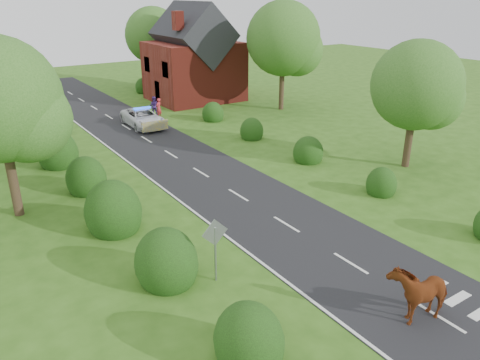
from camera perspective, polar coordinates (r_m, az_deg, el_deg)
ground at (r=19.23m, az=13.34°, el=-9.89°), size 120.00×120.00×0.00m
road at (r=30.27m, az=-7.58°, el=2.60°), size 6.00×70.00×0.02m
road_markings at (r=27.86m, az=-8.60°, el=0.84°), size 4.96×70.00×0.01m
hedgerow_left at (r=24.96m, az=-17.62°, el=-0.76°), size 2.75×50.41×3.00m
hedgerow_right at (r=30.54m, az=6.78°, el=3.90°), size 2.10×45.78×2.10m
tree_left_a at (r=23.21m, az=-26.73°, el=8.17°), size 5.74×5.60×8.38m
tree_right_a at (r=29.39m, az=21.13°, el=10.33°), size 5.33×5.20×7.56m
tree_right_b at (r=42.33m, az=5.74°, el=16.44°), size 6.56×6.40×9.40m
tree_right_c at (r=53.41m, az=-10.17°, el=16.72°), size 6.15×6.00×8.58m
road_sign at (r=16.93m, az=-3.06°, el=-7.44°), size 1.06×0.08×2.53m
house at (r=46.67m, az=-5.67°, el=14.30°), size 8.00×7.40×9.17m
cow at (r=16.75m, az=20.90°, el=-12.81°), size 2.42×1.49×1.62m
police_van at (r=38.00m, az=-11.75°, el=7.43°), size 2.49×5.14×1.54m
pedestrian_red at (r=40.44m, az=-9.88°, el=8.63°), size 0.73×0.66×1.66m
pedestrian_purple at (r=41.44m, az=-10.44°, el=8.89°), size 1.00×0.98×1.63m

